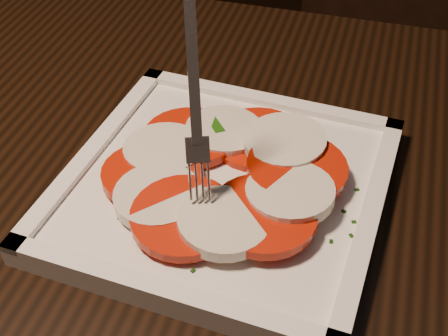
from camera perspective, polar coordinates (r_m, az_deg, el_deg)
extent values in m
cube|color=black|center=(0.48, 8.74, -11.11)|extent=(1.24, 0.86, 0.04)
cylinder|color=black|center=(1.13, -18.25, -3.14)|extent=(0.06, 0.06, 0.71)
cube|color=black|center=(1.16, 14.17, 5.07)|extent=(0.45, 0.45, 0.04)
cylinder|color=black|center=(1.22, 2.17, -6.86)|extent=(0.04, 0.04, 0.41)
cylinder|color=black|center=(1.19, 18.92, -11.56)|extent=(0.04, 0.04, 0.41)
cylinder|color=black|center=(1.47, 7.30, 2.86)|extent=(0.04, 0.04, 0.41)
cube|color=white|center=(0.51, 0.00, -1.89)|extent=(0.26, 0.26, 0.01)
cylinder|color=red|center=(0.54, 3.11, 2.63)|extent=(0.08, 0.08, 0.01)
cylinder|color=silver|center=(0.55, 0.04, 3.33)|extent=(0.07, 0.07, 0.01)
cylinder|color=red|center=(0.54, -3.06, 2.85)|extent=(0.08, 0.08, 0.01)
cylinder|color=silver|center=(0.53, -5.49, 1.59)|extent=(0.07, 0.07, 0.01)
cylinder|color=red|center=(0.51, -6.64, -0.50)|extent=(0.08, 0.08, 0.01)
cylinder|color=silver|center=(0.48, -6.05, -2.62)|extent=(0.07, 0.07, 0.01)
cylinder|color=red|center=(0.47, -3.65, -4.45)|extent=(0.08, 0.08, 0.01)
cylinder|color=silver|center=(0.46, -0.04, -4.99)|extent=(0.07, 0.07, 0.01)
cylinder|color=red|center=(0.46, 3.59, -4.28)|extent=(0.08, 0.08, 0.01)
cylinder|color=silver|center=(0.48, 6.06, -2.26)|extent=(0.07, 0.07, 0.01)
cylinder|color=red|center=(0.50, 6.71, 0.06)|extent=(0.08, 0.08, 0.01)
cylinder|color=silver|center=(0.52, 5.60, 2.36)|extent=(0.07, 0.07, 0.01)
cube|color=#1D540E|center=(0.49, -5.15, -1.25)|extent=(0.02, 0.04, 0.00)
cube|color=#1D540E|center=(0.48, 6.93, -2.77)|extent=(0.04, 0.03, 0.00)
cube|color=#1D540E|center=(0.46, 1.62, -5.48)|extent=(0.03, 0.02, 0.01)
cube|color=#1D540E|center=(0.55, -0.92, 4.14)|extent=(0.03, 0.03, 0.00)
cube|color=#1D540E|center=(0.52, 6.04, 1.64)|extent=(0.03, 0.03, 0.00)
cube|color=#1D540E|center=(0.48, -2.68, -2.17)|extent=(0.02, 0.03, 0.00)
cube|color=#1D540E|center=(0.47, -1.49, -3.50)|extent=(0.04, 0.01, 0.01)
cube|color=#1D540E|center=(0.50, 5.84, -1.01)|extent=(0.01, 0.03, 0.00)
cube|color=#0E3409|center=(0.57, 7.69, 4.06)|extent=(0.00, 0.00, 0.00)
cube|color=#0E3409|center=(0.58, -5.15, 4.64)|extent=(0.00, 0.00, 0.00)
cube|color=#0E3409|center=(0.47, 9.76, -6.63)|extent=(0.00, 0.00, 0.00)
cube|color=#0E3409|center=(0.45, -3.77, -7.90)|extent=(0.00, 0.00, 0.00)
cube|color=#0E3409|center=(0.58, -5.06, 4.47)|extent=(0.00, 0.00, 0.00)
cube|color=#0E3409|center=(0.49, 10.90, -3.90)|extent=(0.00, 0.00, 0.00)
cube|color=#0E3409|center=(0.46, 4.27, -7.58)|extent=(0.00, 0.00, 0.00)
cube|color=#0E3409|center=(0.48, 11.56, -6.07)|extent=(0.00, 0.00, 0.00)
cube|color=#0E3409|center=(0.45, -2.92, -8.12)|extent=(0.00, 0.00, 0.00)
cube|color=#0E3409|center=(0.51, 12.07, -1.95)|extent=(0.00, 0.00, 0.00)
cube|color=#0E3409|center=(0.54, -8.88, 1.12)|extent=(0.00, 0.00, 0.00)
cube|color=#0E3409|center=(0.49, 11.79, -4.85)|extent=(0.00, 0.00, 0.00)
cube|color=#0E3409|center=(0.49, -9.59, -4.47)|extent=(0.00, 0.00, 0.00)
cube|color=#0E3409|center=(0.55, 7.03, 2.60)|extent=(0.00, 0.00, 0.00)
cube|color=#0E3409|center=(0.46, -2.96, -7.63)|extent=(0.00, 0.00, 0.00)
cube|color=#0E3409|center=(0.44, -2.85, -9.35)|extent=(0.00, 0.00, 0.00)
cube|color=#0E3409|center=(0.47, 7.06, -6.39)|extent=(0.00, 0.00, 0.00)
cube|color=#0E3409|center=(0.49, -9.12, -3.78)|extent=(0.00, 0.00, 0.00)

